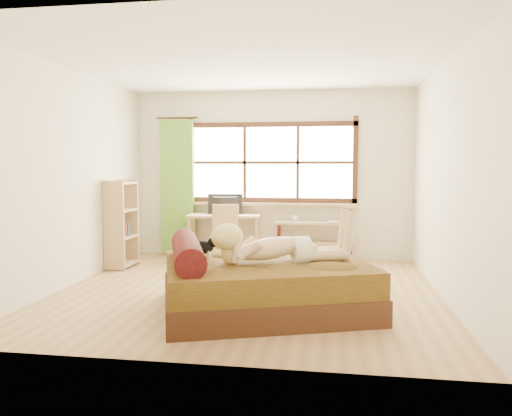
% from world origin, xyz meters
% --- Properties ---
extents(floor, '(4.50, 4.50, 0.00)m').
position_xyz_m(floor, '(0.00, 0.00, 0.00)').
color(floor, '#9E754C').
rests_on(floor, ground).
extents(ceiling, '(4.50, 4.50, 0.00)m').
position_xyz_m(ceiling, '(0.00, 0.00, 2.70)').
color(ceiling, white).
rests_on(ceiling, wall_back).
extents(wall_back, '(4.50, 0.00, 4.50)m').
position_xyz_m(wall_back, '(0.00, 2.25, 1.35)').
color(wall_back, silver).
rests_on(wall_back, floor).
extents(wall_front, '(4.50, 0.00, 4.50)m').
position_xyz_m(wall_front, '(0.00, -2.25, 1.35)').
color(wall_front, silver).
rests_on(wall_front, floor).
extents(wall_left, '(0.00, 4.50, 4.50)m').
position_xyz_m(wall_left, '(-2.25, 0.00, 1.35)').
color(wall_left, silver).
rests_on(wall_left, floor).
extents(wall_right, '(0.00, 4.50, 4.50)m').
position_xyz_m(wall_right, '(2.25, 0.00, 1.35)').
color(wall_right, silver).
rests_on(wall_right, floor).
extents(window, '(2.80, 0.16, 1.46)m').
position_xyz_m(window, '(0.00, 2.22, 1.51)').
color(window, '#FFEDBF').
rests_on(window, wall_back).
extents(curtain, '(0.55, 0.10, 2.20)m').
position_xyz_m(curtain, '(-1.55, 2.13, 1.15)').
color(curtain, '#558022').
rests_on(curtain, wall_back).
extents(bed, '(2.50, 2.25, 0.79)m').
position_xyz_m(bed, '(0.26, -0.76, 0.28)').
color(bed, black).
rests_on(bed, floor).
extents(woman, '(1.50, 0.87, 0.62)m').
position_xyz_m(woman, '(0.46, -0.79, 0.83)').
color(woman, '#D2AE87').
rests_on(woman, bed).
extents(kitten, '(0.33, 0.22, 0.25)m').
position_xyz_m(kitten, '(-0.41, -0.64, 0.64)').
color(kitten, black).
rests_on(kitten, bed).
extents(desk, '(1.20, 0.65, 0.72)m').
position_xyz_m(desk, '(-0.72, 1.95, 0.63)').
color(desk, tan).
rests_on(desk, floor).
extents(monitor, '(0.56, 0.13, 0.32)m').
position_xyz_m(monitor, '(-0.72, 2.00, 0.88)').
color(monitor, black).
rests_on(monitor, desk).
extents(chair, '(0.44, 0.44, 0.90)m').
position_xyz_m(chair, '(-0.63, 1.58, 0.50)').
color(chair, tan).
rests_on(chair, floor).
extents(pipe_shelf, '(1.25, 0.35, 0.70)m').
position_xyz_m(pipe_shelf, '(0.73, 2.07, 0.45)').
color(pipe_shelf, tan).
rests_on(pipe_shelf, floor).
extents(cup, '(0.12, 0.12, 0.09)m').
position_xyz_m(cup, '(0.42, 2.07, 0.66)').
color(cup, gray).
rests_on(cup, pipe_shelf).
extents(book, '(0.19, 0.25, 0.02)m').
position_xyz_m(book, '(0.92, 2.07, 0.63)').
color(book, gray).
rests_on(book, pipe_shelf).
extents(bookshelf, '(0.32, 0.56, 1.28)m').
position_xyz_m(bookshelf, '(-2.08, 1.08, 0.65)').
color(bookshelf, tan).
rests_on(bookshelf, floor).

